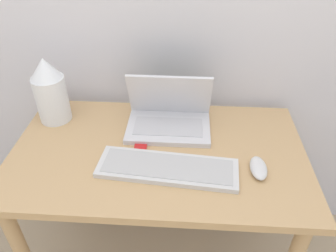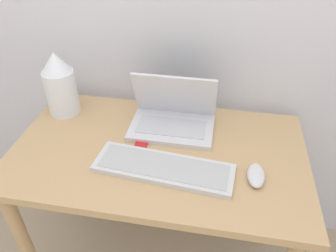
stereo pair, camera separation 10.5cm
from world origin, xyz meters
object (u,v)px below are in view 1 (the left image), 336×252
at_px(mouse, 258,168).
at_px(mp3_player, 140,150).
at_px(keyboard, 167,168).
at_px(laptop, 169,116).
at_px(vase, 50,91).

xyz_separation_m(mouse, mp3_player, (-0.41, 0.08, -0.01)).
xyz_separation_m(keyboard, mp3_player, (-0.10, 0.09, -0.01)).
height_order(laptop, mouse, laptop).
xyz_separation_m(keyboard, mouse, (0.30, 0.01, 0.01)).
relative_size(keyboard, mouse, 4.29).
bearing_deg(keyboard, mp3_player, 138.53).
bearing_deg(mouse, laptop, 143.02).
distance_m(laptop, mp3_player, 0.19).
distance_m(keyboard, mouse, 0.30).
bearing_deg(keyboard, mouse, 2.77).
bearing_deg(vase, mp3_player, -26.10).
height_order(keyboard, vase, vase).
bearing_deg(keyboard, laptop, 92.55).
xyz_separation_m(laptop, vase, (-0.46, 0.02, 0.08)).
distance_m(mouse, mp3_player, 0.41).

